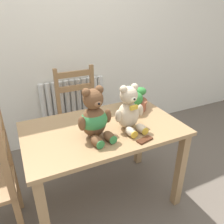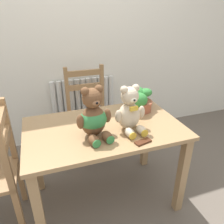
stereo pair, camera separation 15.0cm
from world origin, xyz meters
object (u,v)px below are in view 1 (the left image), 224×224
(teddy_bear_right, at_px, (129,110))
(potted_plant, at_px, (134,98))
(teddy_bear_left, at_px, (94,118))
(wooden_chair_behind, at_px, (80,114))
(chocolate_bar, at_px, (145,140))

(teddy_bear_right, height_order, potted_plant, teddy_bear_right)
(teddy_bear_left, height_order, teddy_bear_right, teddy_bear_left)
(wooden_chair_behind, height_order, chocolate_bar, wooden_chair_behind)
(wooden_chair_behind, bearing_deg, teddy_bear_right, 97.05)
(wooden_chair_behind, distance_m, potted_plant, 0.76)
(wooden_chair_behind, bearing_deg, potted_plant, 117.26)
(potted_plant, height_order, chocolate_bar, potted_plant)
(potted_plant, bearing_deg, wooden_chair_behind, 117.26)
(wooden_chair_behind, xyz_separation_m, potted_plant, (0.31, -0.60, 0.35))
(potted_plant, bearing_deg, teddy_bear_right, -126.76)
(teddy_bear_right, xyz_separation_m, chocolate_bar, (0.01, -0.20, -0.14))
(teddy_bear_left, bearing_deg, potted_plant, -158.42)
(teddy_bear_left, height_order, chocolate_bar, teddy_bear_left)
(wooden_chair_behind, xyz_separation_m, teddy_bear_left, (-0.16, -0.86, 0.40))
(chocolate_bar, bearing_deg, potted_plant, 68.11)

